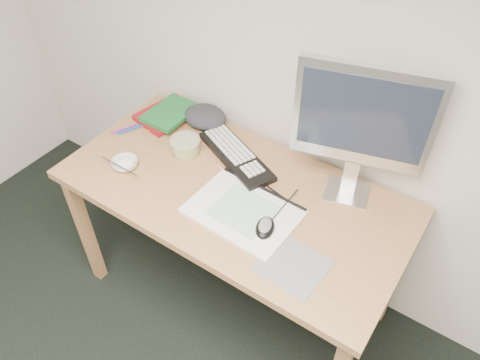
# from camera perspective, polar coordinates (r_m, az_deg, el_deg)

# --- Properties ---
(desk) EXTENTS (1.40, 0.70, 0.75)m
(desk) POSITION_cam_1_polar(r_m,az_deg,el_deg) (1.92, -0.81, -2.89)
(desk) COLOR #A7794C
(desk) RESTS_ON ground
(mousepad) EXTENTS (0.23, 0.21, 0.00)m
(mousepad) POSITION_cam_1_polar(r_m,az_deg,el_deg) (1.63, 6.40, -10.29)
(mousepad) COLOR gray
(mousepad) RESTS_ON desk
(sketchpad) EXTENTS (0.42, 0.30, 0.01)m
(sketchpad) POSITION_cam_1_polar(r_m,az_deg,el_deg) (1.77, 0.38, -3.83)
(sketchpad) COLOR white
(sketchpad) RESTS_ON desk
(keyboard) EXTENTS (0.44, 0.29, 0.02)m
(keyboard) POSITION_cam_1_polar(r_m,az_deg,el_deg) (1.99, -0.46, 2.91)
(keyboard) COLOR black
(keyboard) RESTS_ON desk
(monitor) EXTENTS (0.47, 0.19, 0.56)m
(monitor) POSITION_cam_1_polar(r_m,az_deg,el_deg) (1.67, 14.73, 7.04)
(monitor) COLOR silver
(monitor) RESTS_ON desk
(mouse) EXTENTS (0.10, 0.13, 0.04)m
(mouse) POSITION_cam_1_polar(r_m,az_deg,el_deg) (1.69, 3.08, -5.56)
(mouse) COLOR black
(mouse) RESTS_ON sketchpad
(rice_bowl) EXTENTS (0.14, 0.14, 0.03)m
(rice_bowl) POSITION_cam_1_polar(r_m,az_deg,el_deg) (2.00, -13.86, 1.91)
(rice_bowl) COLOR white
(rice_bowl) RESTS_ON desk
(chopsticks) EXTENTS (0.21, 0.02, 0.02)m
(chopsticks) POSITION_cam_1_polar(r_m,az_deg,el_deg) (1.97, -14.50, 1.64)
(chopsticks) COLOR silver
(chopsticks) RESTS_ON rice_bowl
(fruit_tub) EXTENTS (0.16, 0.16, 0.06)m
(fruit_tub) POSITION_cam_1_polar(r_m,az_deg,el_deg) (2.03, -6.66, 4.17)
(fruit_tub) COLOR #C0C646
(fruit_tub) RESTS_ON desk
(book_red) EXTENTS (0.24, 0.29, 0.03)m
(book_red) POSITION_cam_1_polar(r_m,az_deg,el_deg) (2.25, -8.85, 7.90)
(book_red) COLOR maroon
(book_red) RESTS_ON desk
(book_green) EXTENTS (0.18, 0.24, 0.02)m
(book_green) POSITION_cam_1_polar(r_m,az_deg,el_deg) (2.22, -8.47, 8.10)
(book_green) COLOR #19642B
(book_green) RESTS_ON book_red
(cloth_lump) EXTENTS (0.20, 0.18, 0.07)m
(cloth_lump) POSITION_cam_1_polar(r_m,az_deg,el_deg) (2.18, -4.32, 7.70)
(cloth_lump) COLOR #2A2D33
(cloth_lump) RESTS_ON desk
(pencil_pink) EXTENTS (0.17, 0.10, 0.01)m
(pencil_pink) POSITION_cam_1_polar(r_m,az_deg,el_deg) (1.90, -1.45, 0.16)
(pencil_pink) COLOR pink
(pencil_pink) RESTS_ON desk
(pencil_tan) EXTENTS (0.15, 0.10, 0.01)m
(pencil_tan) POSITION_cam_1_polar(r_m,az_deg,el_deg) (1.91, 0.49, 0.38)
(pencil_tan) COLOR tan
(pencil_tan) RESTS_ON desk
(pencil_black) EXTENTS (0.18, 0.05, 0.01)m
(pencil_black) POSITION_cam_1_polar(r_m,az_deg,el_deg) (1.86, 3.97, -1.20)
(pencil_black) COLOR black
(pencil_black) RESTS_ON desk
(marker_blue) EXTENTS (0.07, 0.13, 0.01)m
(marker_blue) POSITION_cam_1_polar(r_m,az_deg,el_deg) (2.20, -13.10, 6.08)
(marker_blue) COLOR #1B4497
(marker_blue) RESTS_ON desk
(marker_orange) EXTENTS (0.05, 0.11, 0.01)m
(marker_orange) POSITION_cam_1_polar(r_m,az_deg,el_deg) (2.20, -9.91, 6.49)
(marker_orange) COLOR #C95D17
(marker_orange) RESTS_ON desk
(marker_purple) EXTENTS (0.06, 0.11, 0.01)m
(marker_purple) POSITION_cam_1_polar(r_m,az_deg,el_deg) (2.21, -14.04, 6.06)
(marker_purple) COLOR purple
(marker_purple) RESTS_ON desk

